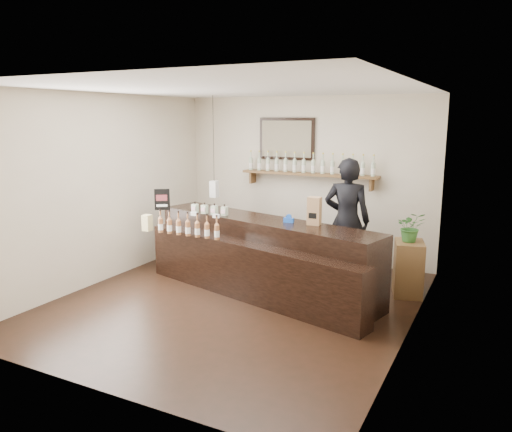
{
  "coord_description": "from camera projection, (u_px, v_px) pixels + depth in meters",
  "views": [
    {
      "loc": [
        3.13,
        -5.55,
        2.45
      ],
      "look_at": [
        -0.05,
        0.7,
        1.06
      ],
      "focal_mm": 35.0,
      "sensor_mm": 36.0,
      "label": 1
    }
  ],
  "objects": [
    {
      "name": "ground",
      "position": [
        236.0,
        302.0,
        6.72
      ],
      "size": [
        5.0,
        5.0,
        0.0
      ],
      "primitive_type": "plane",
      "color": "black",
      "rests_on": "ground"
    },
    {
      "name": "room_shell",
      "position": [
        235.0,
        176.0,
        6.39
      ],
      "size": [
        5.0,
        5.0,
        5.0
      ],
      "color": "beige",
      "rests_on": "ground"
    },
    {
      "name": "back_wall_decor",
      "position": [
        296.0,
        159.0,
        8.52
      ],
      "size": [
        2.66,
        0.96,
        1.69
      ],
      "color": "brown",
      "rests_on": "ground"
    },
    {
      "name": "counter",
      "position": [
        259.0,
        258.0,
        7.09
      ],
      "size": [
        3.71,
        1.88,
        1.19
      ],
      "color": "black",
      "rests_on": "ground"
    },
    {
      "name": "promo_sign",
      "position": [
        162.0,
        200.0,
        7.76
      ],
      "size": [
        0.21,
        0.15,
        0.33
      ],
      "color": "black",
      "rests_on": "counter"
    },
    {
      "name": "paper_bag",
      "position": [
        314.0,
        211.0,
        6.68
      ],
      "size": [
        0.18,
        0.14,
        0.38
      ],
      "color": "#A3794E",
      "rests_on": "counter"
    },
    {
      "name": "tape_dispenser",
      "position": [
        289.0,
        219.0,
        6.85
      ],
      "size": [
        0.14,
        0.06,
        0.12
      ],
      "color": "blue",
      "rests_on": "counter"
    },
    {
      "name": "side_cabinet",
      "position": [
        408.0,
        268.0,
        6.95
      ],
      "size": [
        0.5,
        0.6,
        0.76
      ],
      "color": "brown",
      "rests_on": "ground"
    },
    {
      "name": "potted_plant",
      "position": [
        411.0,
        227.0,
        6.83
      ],
      "size": [
        0.47,
        0.44,
        0.42
      ],
      "primitive_type": "imported",
      "rotation": [
        0.0,
        0.0,
        0.36
      ],
      "color": "#336B2B",
      "rests_on": "side_cabinet"
    },
    {
      "name": "shopkeeper",
      "position": [
        347.0,
        212.0,
        7.41
      ],
      "size": [
        0.84,
        0.62,
        2.12
      ],
      "primitive_type": "imported",
      "rotation": [
        0.0,
        0.0,
        3.29
      ],
      "color": "black",
      "rests_on": "ground"
    }
  ]
}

